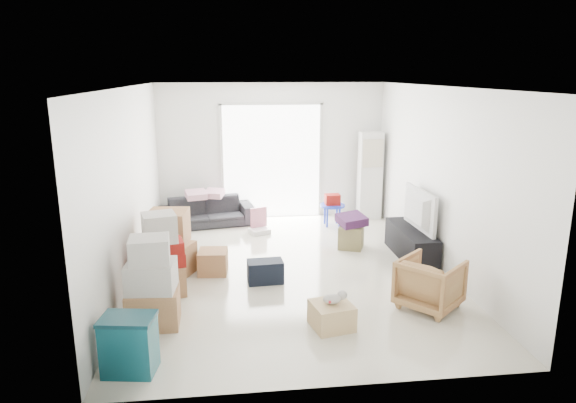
# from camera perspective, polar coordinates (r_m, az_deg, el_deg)

# --- Properties ---
(room_shell) EXTENTS (4.98, 6.48, 3.18)m
(room_shell) POSITION_cam_1_polar(r_m,az_deg,el_deg) (7.42, 0.21, 2.16)
(room_shell) COLOR beige
(room_shell) RESTS_ON ground
(sliding_door) EXTENTS (2.10, 0.04, 2.33)m
(sliding_door) POSITION_cam_1_polar(r_m,az_deg,el_deg) (10.35, -1.82, 5.00)
(sliding_door) COLOR white
(sliding_door) RESTS_ON room_shell
(ac_tower) EXTENTS (0.45, 0.30, 1.75)m
(ac_tower) POSITION_cam_1_polar(r_m,az_deg,el_deg) (10.45, 9.08, 2.86)
(ac_tower) COLOR silver
(ac_tower) RESTS_ON room_shell
(tv_console) EXTENTS (0.43, 1.42, 0.47)m
(tv_console) POSITION_cam_1_polar(r_m,az_deg,el_deg) (8.48, 13.52, -4.51)
(tv_console) COLOR black
(tv_console) RESTS_ON room_shell
(television) EXTENTS (0.69, 1.14, 0.15)m
(television) POSITION_cam_1_polar(r_m,az_deg,el_deg) (8.38, 13.64, -2.50)
(television) COLOR black
(television) RESTS_ON tv_console
(sofa) EXTENTS (1.88, 0.83, 0.71)m
(sofa) POSITION_cam_1_polar(r_m,az_deg,el_deg) (10.04, -9.13, -0.65)
(sofa) COLOR #26272B
(sofa) RESTS_ON room_shell
(pillow_left) EXTENTS (0.40, 0.35, 0.11)m
(pillow_left) POSITION_cam_1_polar(r_m,az_deg,el_deg) (9.93, -10.21, 1.57)
(pillow_left) COLOR #C48EA1
(pillow_left) RESTS_ON sofa
(pillow_right) EXTENTS (0.39, 0.35, 0.11)m
(pillow_right) POSITION_cam_1_polar(r_m,az_deg,el_deg) (9.98, -8.22, 1.72)
(pillow_right) COLOR #C48EA1
(pillow_right) RESTS_ON sofa
(armchair) EXTENTS (0.94, 0.95, 0.71)m
(armchair) POSITION_cam_1_polar(r_m,az_deg,el_deg) (6.74, 15.51, -8.51)
(armchair) COLOR #A37C48
(armchair) RESTS_ON room_shell
(storage_bins) EXTENTS (0.57, 0.44, 0.60)m
(storage_bins) POSITION_cam_1_polar(r_m,az_deg,el_deg) (5.45, -17.23, -14.93)
(storage_bins) COLOR #0F4E5B
(storage_bins) RESTS_ON room_shell
(box_stack_a) EXTENTS (0.60, 0.50, 1.08)m
(box_stack_a) POSITION_cam_1_polar(r_m,az_deg,el_deg) (6.22, -14.88, -9.13)
(box_stack_a) COLOR #9E7247
(box_stack_a) RESTS_ON room_shell
(box_stack_b) EXTENTS (0.67, 0.67, 1.11)m
(box_stack_b) POSITION_cam_1_polar(r_m,az_deg,el_deg) (7.06, -13.90, -6.25)
(box_stack_b) COLOR #9E7247
(box_stack_b) RESTS_ON room_shell
(box_stack_c) EXTENTS (0.80, 0.74, 0.96)m
(box_stack_c) POSITION_cam_1_polar(r_m,az_deg,el_deg) (7.71, -13.07, -4.58)
(box_stack_c) COLOR #9E7247
(box_stack_c) RESTS_ON room_shell
(loose_box) EXTENTS (0.45, 0.45, 0.35)m
(loose_box) POSITION_cam_1_polar(r_m,az_deg,el_deg) (7.71, -8.33, -6.64)
(loose_box) COLOR #9E7247
(loose_box) RESTS_ON room_shell
(duffel_bag) EXTENTS (0.51, 0.33, 0.32)m
(duffel_bag) POSITION_cam_1_polar(r_m,az_deg,el_deg) (7.32, -2.54, -7.78)
(duffel_bag) COLOR black
(duffel_bag) RESTS_ON room_shell
(ottoman) EXTENTS (0.51, 0.51, 0.39)m
(ottoman) POSITION_cam_1_polar(r_m,az_deg,el_deg) (8.74, 7.02, -3.92)
(ottoman) COLOR olive
(ottoman) RESTS_ON room_shell
(blanket) EXTENTS (0.51, 0.51, 0.14)m
(blanket) POSITION_cam_1_polar(r_m,az_deg,el_deg) (8.67, 7.07, -2.26)
(blanket) COLOR #482052
(blanket) RESTS_ON ottoman
(kids_table) EXTENTS (0.49, 0.49, 0.62)m
(kids_table) POSITION_cam_1_polar(r_m,az_deg,el_deg) (9.91, 4.95, -0.21)
(kids_table) COLOR #1B31C0
(kids_table) RESTS_ON room_shell
(toy_walker) EXTENTS (0.43, 0.41, 0.46)m
(toy_walker) POSITION_cam_1_polar(r_m,az_deg,el_deg) (9.53, -3.23, -2.72)
(toy_walker) COLOR silver
(toy_walker) RESTS_ON room_shell
(wood_crate) EXTENTS (0.53, 0.53, 0.30)m
(wood_crate) POSITION_cam_1_polar(r_m,az_deg,el_deg) (6.13, 4.87, -12.49)
(wood_crate) COLOR tan
(wood_crate) RESTS_ON room_shell
(plush_bunny) EXTENTS (0.29, 0.17, 0.15)m
(plush_bunny) POSITION_cam_1_polar(r_m,az_deg,el_deg) (6.05, 5.21, -10.62)
(plush_bunny) COLOR #B2ADA8
(plush_bunny) RESTS_ON wood_crate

